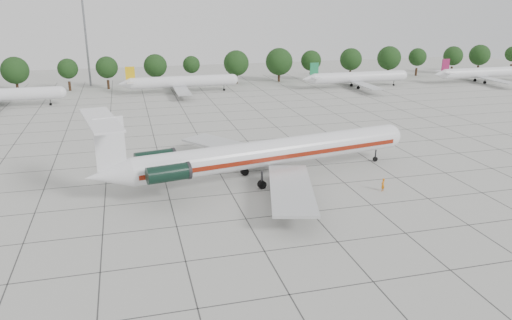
# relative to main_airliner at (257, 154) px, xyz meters

# --- Properties ---
(ground) EXTENTS (260.00, 260.00, 0.00)m
(ground) POSITION_rel_main_airliner_xyz_m (3.45, -3.87, -3.91)
(ground) COLOR #ACABA4
(ground) RESTS_ON ground
(apron_joints) EXTENTS (170.00, 170.00, 0.02)m
(apron_joints) POSITION_rel_main_airliner_xyz_m (3.45, 11.13, -3.91)
(apron_joints) COLOR #383838
(apron_joints) RESTS_ON ground
(main_airliner) EXTENTS (46.87, 36.58, 11.08)m
(main_airliner) POSITION_rel_main_airliner_xyz_m (0.00, 0.00, 0.00)
(main_airliner) COLOR silver
(main_airliner) RESTS_ON ground
(ground_crew) EXTENTS (0.77, 0.71, 1.77)m
(ground_crew) POSITION_rel_main_airliner_xyz_m (15.08, -7.95, -3.03)
(ground_crew) COLOR #CE670C
(ground_crew) RESTS_ON ground
(bg_airliner_c) EXTENTS (28.24, 27.20, 7.40)m
(bg_airliner_c) POSITION_rel_main_airliner_xyz_m (-2.21, 70.15, -1.00)
(bg_airliner_c) COLOR silver
(bg_airliner_c) RESTS_ON ground
(bg_airliner_d) EXTENTS (28.24, 27.20, 7.40)m
(bg_airliner_d) POSITION_rel_main_airliner_xyz_m (46.75, 65.39, -1.00)
(bg_airliner_d) COLOR silver
(bg_airliner_d) RESTS_ON ground
(bg_airliner_e) EXTENTS (28.24, 27.20, 7.40)m
(bg_airliner_e) POSITION_rel_main_airliner_xyz_m (86.90, 64.00, -1.00)
(bg_airliner_e) COLOR silver
(bg_airliner_e) RESTS_ON ground
(tree_line) EXTENTS (249.86, 8.44, 10.22)m
(tree_line) POSITION_rel_main_airliner_xyz_m (-8.23, 81.13, 2.07)
(tree_line) COLOR #332114
(tree_line) RESTS_ON ground
(floodlight_mast) EXTENTS (1.60, 1.60, 25.45)m
(floodlight_mast) POSITION_rel_main_airliner_xyz_m (-26.55, 88.13, 10.37)
(floodlight_mast) COLOR slate
(floodlight_mast) RESTS_ON ground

